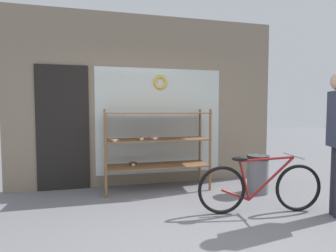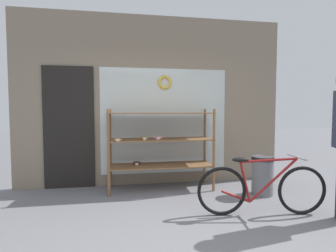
% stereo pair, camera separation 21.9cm
% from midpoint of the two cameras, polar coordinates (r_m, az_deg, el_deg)
% --- Properties ---
extents(ground_plane, '(30.00, 30.00, 0.00)m').
position_cam_midpoint_polar(ground_plane, '(2.87, 5.10, -24.63)').
color(ground_plane, slate).
extents(storefront_facade, '(4.83, 0.13, 3.04)m').
position_cam_midpoint_polar(storefront_facade, '(4.78, -2.46, 5.04)').
color(storefront_facade, gray).
rests_on(storefront_facade, ground_plane).
extents(display_case, '(1.75, 0.54, 1.37)m').
position_cam_midpoint_polar(display_case, '(4.43, -0.36, -3.37)').
color(display_case, brown).
rests_on(display_case, ground_plane).
extents(bicycle, '(1.66, 0.46, 0.76)m').
position_cam_midpoint_polar(bicycle, '(3.69, 21.34, -12.61)').
color(bicycle, black).
rests_on(bicycle, ground_plane).
extents(trash_bin, '(0.35, 0.35, 0.62)m').
position_cam_midpoint_polar(trash_bin, '(4.53, 21.22, -9.69)').
color(trash_bin, slate).
rests_on(trash_bin, ground_plane).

